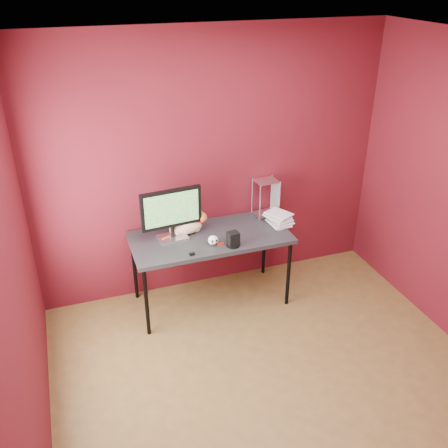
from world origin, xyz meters
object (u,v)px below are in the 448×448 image
object	(u,v)px
desk	(210,240)
book_stack	(274,167)
skull_mug	(213,240)
monitor	(171,212)
speaker	(233,240)
cat	(186,226)

from	to	relation	value
desk	book_stack	xyz separation A→B (m)	(0.63, 0.00, 0.66)
skull_mug	monitor	bearing A→B (deg)	142.76
speaker	book_stack	world-z (taller)	book_stack
skull_mug	speaker	world-z (taller)	speaker
cat	speaker	distance (m)	0.50
desk	monitor	bearing A→B (deg)	169.04
desk	book_stack	world-z (taller)	book_stack
desk	cat	world-z (taller)	cat
monitor	skull_mug	distance (m)	0.46
monitor	skull_mug	size ratio (longest dim) A/B	6.08
monitor	skull_mug	bearing A→B (deg)	-41.94
speaker	cat	bearing A→B (deg)	124.67
monitor	speaker	size ratio (longest dim) A/B	4.10
book_stack	monitor	bearing A→B (deg)	176.18
monitor	cat	world-z (taller)	monitor
speaker	book_stack	size ratio (longest dim) A/B	0.11
monitor	skull_mug	world-z (taller)	monitor
desk	cat	bearing A→B (deg)	148.66
cat	book_stack	size ratio (longest dim) A/B	0.38
cat	monitor	bearing A→B (deg)	-159.03
monitor	skull_mug	xyz separation A→B (m)	(0.32, -0.24, -0.23)
monitor	speaker	bearing A→B (deg)	-38.49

